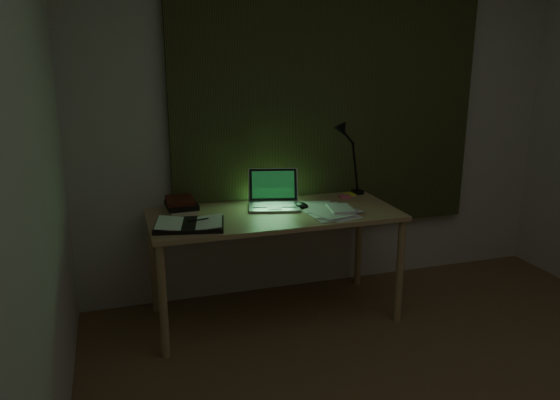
% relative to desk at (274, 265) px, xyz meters
% --- Properties ---
extents(wall_back, '(3.50, 0.00, 2.50)m').
position_rel_desk_xyz_m(wall_back, '(0.52, 0.42, 0.90)').
color(wall_back, silver).
rests_on(wall_back, ground).
extents(wall_left, '(0.00, 4.00, 2.50)m').
position_rel_desk_xyz_m(wall_left, '(-1.23, -1.58, 0.90)').
color(wall_left, silver).
rests_on(wall_left, ground).
extents(curtain, '(2.20, 0.06, 2.00)m').
position_rel_desk_xyz_m(curtain, '(0.52, 0.38, 1.10)').
color(curtain, '#2C3018').
rests_on(curtain, wall_back).
extents(desk, '(1.55, 0.68, 0.71)m').
position_rel_desk_xyz_m(desk, '(0.00, 0.00, 0.00)').
color(desk, tan).
rests_on(desk, floor).
extents(laptop, '(0.41, 0.44, 0.24)m').
position_rel_desk_xyz_m(laptop, '(0.03, 0.09, 0.47)').
color(laptop, silver).
rests_on(laptop, desk).
extents(open_textbook, '(0.44, 0.35, 0.03)m').
position_rel_desk_xyz_m(open_textbook, '(-0.55, -0.14, 0.37)').
color(open_textbook, white).
rests_on(open_textbook, desk).
extents(book_stack, '(0.19, 0.22, 0.09)m').
position_rel_desk_xyz_m(book_stack, '(-0.55, 0.19, 0.40)').
color(book_stack, white).
rests_on(book_stack, desk).
extents(loose_papers, '(0.38, 0.40, 0.02)m').
position_rel_desk_xyz_m(loose_papers, '(0.36, -0.08, 0.36)').
color(loose_papers, silver).
rests_on(loose_papers, desk).
extents(mouse, '(0.09, 0.12, 0.04)m').
position_rel_desk_xyz_m(mouse, '(0.20, 0.03, 0.37)').
color(mouse, black).
rests_on(mouse, desk).
extents(sticky_yellow, '(0.07, 0.07, 0.01)m').
position_rel_desk_xyz_m(sticky_yellow, '(0.62, 0.24, 0.36)').
color(sticky_yellow, '#E2F132').
rests_on(sticky_yellow, desk).
extents(sticky_pink, '(0.08, 0.08, 0.02)m').
position_rel_desk_xyz_m(sticky_pink, '(0.56, 0.19, 0.36)').
color(sticky_pink, '#FD6280').
rests_on(sticky_pink, desk).
extents(desk_lamp, '(0.39, 0.33, 0.51)m').
position_rel_desk_xyz_m(desk_lamp, '(0.70, 0.27, 0.61)').
color(desk_lamp, black).
rests_on(desk_lamp, desk).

